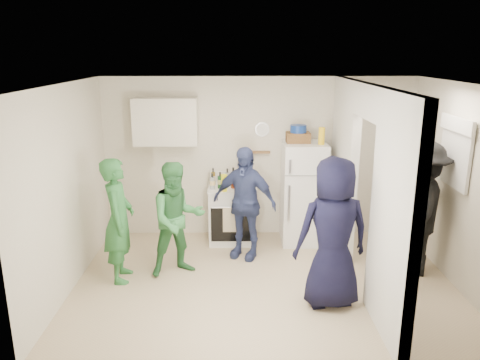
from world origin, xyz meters
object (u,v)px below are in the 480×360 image
(stove, at_px, (232,214))
(yellow_cup_stack_top, at_px, (322,136))
(blue_bowl, at_px, (298,129))
(person_denim, at_px, (244,203))
(person_navy, at_px, (333,233))
(person_nook, at_px, (420,208))
(person_green_left, at_px, (119,220))
(fridge, at_px, (303,193))
(wicker_basket, at_px, (298,137))
(person_green_center, at_px, (177,219))

(stove, relative_size, yellow_cup_stack_top, 3.50)
(blue_bowl, bearing_deg, person_denim, -143.94)
(yellow_cup_stack_top, bearing_deg, stove, 174.28)
(person_navy, xyz_separation_m, person_nook, (1.30, 0.81, 0.01))
(blue_bowl, distance_m, person_green_left, 2.88)
(blue_bowl, bearing_deg, person_navy, -85.07)
(stove, relative_size, fridge, 0.56)
(person_denim, distance_m, person_nook, 2.34)
(wicker_basket, xyz_separation_m, person_navy, (0.17, -1.92, -0.75))
(stove, relative_size, person_denim, 0.54)
(person_green_center, relative_size, person_denim, 0.94)
(wicker_basket, xyz_separation_m, yellow_cup_stack_top, (0.32, -0.15, 0.05))
(wicker_basket, height_order, person_denim, wicker_basket)
(person_green_center, bearing_deg, yellow_cup_stack_top, 2.96)
(person_nook, bearing_deg, blue_bowl, -102.21)
(wicker_basket, bearing_deg, blue_bowl, 0.00)
(person_navy, bearing_deg, fridge, -97.52)
(person_green_left, xyz_separation_m, person_navy, (2.57, -0.66, 0.08))
(person_green_center, xyz_separation_m, person_denim, (0.88, 0.52, 0.05))
(wicker_basket, bearing_deg, person_nook, -37.00)
(person_nook, bearing_deg, person_green_left, -62.88)
(yellow_cup_stack_top, distance_m, person_navy, 1.95)
(yellow_cup_stack_top, relative_size, person_denim, 0.16)
(wicker_basket, distance_m, yellow_cup_stack_top, 0.36)
(fridge, xyz_separation_m, person_green_center, (-1.79, -1.06, -0.02))
(stove, distance_m, yellow_cup_stack_top, 1.80)
(wicker_basket, bearing_deg, yellow_cup_stack_top, -25.11)
(person_green_center, height_order, person_denim, person_denim)
(fridge, bearing_deg, stove, 178.40)
(yellow_cup_stack_top, bearing_deg, person_nook, -39.79)
(person_denim, bearing_deg, blue_bowl, 60.52)
(stove, bearing_deg, wicker_basket, 1.17)
(stove, bearing_deg, person_green_center, -123.14)
(blue_bowl, distance_m, yellow_cup_stack_top, 0.36)
(yellow_cup_stack_top, bearing_deg, person_green_left, -157.80)
(wicker_basket, xyz_separation_m, blue_bowl, (0.00, 0.00, 0.13))
(person_green_center, height_order, person_nook, person_nook)
(yellow_cup_stack_top, bearing_deg, wicker_basket, 154.89)
(stove, distance_m, blue_bowl, 1.64)
(person_navy, distance_m, person_nook, 1.53)
(person_green_left, bearing_deg, person_green_center, -82.61)
(wicker_basket, bearing_deg, person_denim, -143.94)
(stove, xyz_separation_m, person_denim, (0.17, -0.57, 0.37))
(stove, relative_size, person_green_left, 0.54)
(person_navy, bearing_deg, person_green_left, -23.82)
(wicker_basket, relative_size, person_navy, 0.20)
(stove, height_order, yellow_cup_stack_top, yellow_cup_stack_top)
(fridge, bearing_deg, person_navy, -88.00)
(person_green_center, bearing_deg, wicker_basket, 10.74)
(person_green_left, height_order, person_denim, person_denim)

